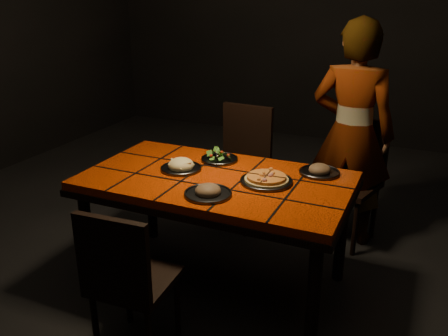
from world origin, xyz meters
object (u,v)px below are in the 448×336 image
at_px(chair_near, 126,276).
at_px(plate_pizza, 266,180).
at_px(dining_table, 216,189).
at_px(chair_far_left, 241,157).
at_px(diner, 352,134).
at_px(plate_pasta, 181,166).
at_px(chair_far_right, 352,172).

bearing_deg(chair_near, plate_pizza, -120.83).
height_order(dining_table, chair_far_left, chair_far_left).
distance_m(diner, plate_pasta, 1.31).
distance_m(plate_pizza, plate_pasta, 0.56).
height_order(diner, plate_pizza, diner).
xyz_separation_m(dining_table, chair_far_left, (-0.21, 0.94, -0.13)).
height_order(dining_table, plate_pizza, plate_pizza).
bearing_deg(plate_pizza, dining_table, -172.77).
bearing_deg(chair_near, dining_table, -102.26).
xyz_separation_m(chair_far_left, plate_pizza, (0.52, -0.90, 0.22)).
height_order(chair_far_right, diner, diner).
distance_m(chair_far_left, diner, 0.89).
xyz_separation_m(diner, plate_pasta, (-0.89, -0.96, -0.06)).
relative_size(chair_far_left, diner, 0.57).
bearing_deg(chair_far_left, plate_pasta, -87.92).
xyz_separation_m(dining_table, chair_near, (-0.13, -0.79, -0.18)).
bearing_deg(diner, plate_pasta, 50.86).
bearing_deg(plate_pasta, diner, 47.36).
bearing_deg(chair_far_left, chair_near, -82.54).
bearing_deg(dining_table, chair_far_left, 102.81).
bearing_deg(diner, plate_pizza, 74.54).
bearing_deg(chair_far_right, dining_table, -108.23).
relative_size(chair_near, plate_pasta, 3.30).
height_order(chair_near, chair_far_right, chair_far_right).
bearing_deg(chair_far_right, diner, -123.67).
distance_m(dining_table, chair_far_right, 1.21).
bearing_deg(plate_pizza, chair_far_left, 120.11).
bearing_deg(dining_table, diner, 57.23).
relative_size(diner, plate_pizza, 5.34).
relative_size(plate_pizza, plate_pasta, 1.20).
height_order(chair_far_left, plate_pizza, chair_far_left).
distance_m(chair_near, chair_far_left, 1.73).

